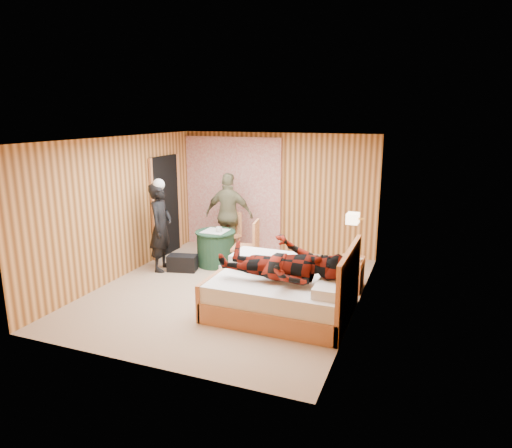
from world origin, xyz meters
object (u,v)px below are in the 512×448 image
at_px(wall_lamp, 353,218).
at_px(bed, 285,292).
at_px(nightstand, 351,274).
at_px(woman_standing, 161,227).
at_px(man_on_bed, 282,254).
at_px(duffel_bag, 182,263).
at_px(chair_near, 250,243).
at_px(round_table, 216,248).
at_px(chair_far, 230,231).
at_px(man_at_table, 229,215).

relative_size(wall_lamp, bed, 0.13).
xyz_separation_m(nightstand, woman_standing, (-3.49, -0.30, 0.55)).
height_order(nightstand, man_on_bed, man_on_bed).
distance_m(duffel_bag, man_on_bed, 2.81).
bearing_deg(chair_near, woman_standing, -86.04).
relative_size(bed, man_on_bed, 1.14).
height_order(bed, man_on_bed, man_on_bed).
relative_size(round_table, chair_near, 0.77).
height_order(chair_far, woman_standing, woman_standing).
bearing_deg(chair_far, bed, -31.44).
xyz_separation_m(chair_far, man_at_table, (-0.03, 0.03, 0.32)).
bearing_deg(woman_standing, wall_lamp, -99.69).
bearing_deg(chair_near, round_table, -114.73).
bearing_deg(man_at_table, woman_standing, 53.53).
distance_m(nightstand, chair_far, 2.81).
distance_m(round_table, woman_standing, 1.13).
distance_m(chair_far, duffel_bag, 1.30).
distance_m(round_table, chair_near, 0.86).
height_order(bed, man_at_table, man_at_table).
bearing_deg(chair_near, wall_lamp, 66.85).
xyz_separation_m(chair_near, man_at_table, (-0.80, 0.86, 0.28)).
height_order(wall_lamp, duffel_bag, wall_lamp).
bearing_deg(nightstand, chair_near, 176.76).
distance_m(round_table, chair_far, 0.65).
bearing_deg(round_table, woman_standing, -143.17).
relative_size(chair_far, woman_standing, 0.56).
height_order(nightstand, round_table, round_table).
bearing_deg(woman_standing, chair_far, -43.49).
xyz_separation_m(wall_lamp, chair_near, (-1.91, 0.44, -0.72)).
bearing_deg(woman_standing, round_table, -62.20).
height_order(nightstand, woman_standing, woman_standing).
height_order(wall_lamp, woman_standing, woman_standing).
xyz_separation_m(bed, chair_far, (-1.88, 2.20, 0.22)).
distance_m(bed, round_table, 2.48).
xyz_separation_m(round_table, man_at_table, (0.00, 0.65, 0.52)).
bearing_deg(chair_near, man_on_bed, 25.26).
xyz_separation_m(bed, nightstand, (0.76, 1.27, -0.04)).
distance_m(bed, man_on_bed, 0.70).
relative_size(chair_far, man_on_bed, 0.53).
xyz_separation_m(chair_far, man_on_bed, (1.91, -2.43, 0.44)).
relative_size(wall_lamp, chair_near, 0.26).
distance_m(woman_standing, man_on_bed, 3.01).
bearing_deg(man_at_table, nightstand, 156.69).
relative_size(man_at_table, man_on_bed, 0.97).
xyz_separation_m(duffel_bag, man_on_bed, (2.37, -1.27, 0.82)).
relative_size(chair_near, duffel_bag, 1.87).
xyz_separation_m(duffel_bag, man_at_table, (0.43, 1.19, 0.71)).
bearing_deg(round_table, man_at_table, 90.00).
bearing_deg(bed, wall_lamp, 49.35).
bearing_deg(man_on_bed, nightstand, 64.02).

